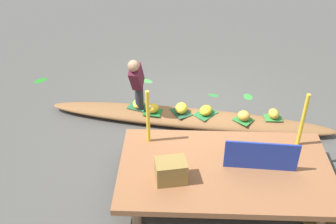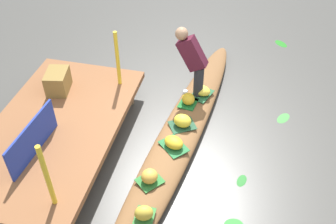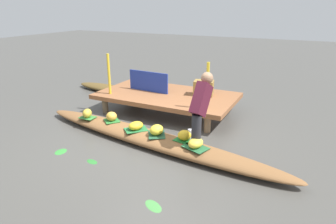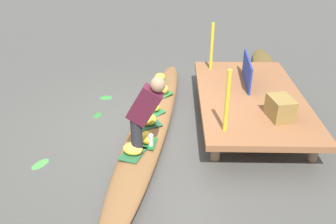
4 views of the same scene
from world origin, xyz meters
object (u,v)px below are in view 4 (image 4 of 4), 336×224
at_px(water_bottle, 151,140).
at_px(vendor_boat, 151,126).
at_px(banana_bunch_4, 152,107).
at_px(vendor_person, 144,112).
at_px(produce_crate, 280,108).
at_px(market_banner, 247,71).
at_px(banana_bunch_3, 148,119).
at_px(banana_bunch_1, 163,89).
at_px(moored_boat, 265,66).
at_px(banana_bunch_2, 147,138).
at_px(banana_bunch_0, 133,149).
at_px(banana_bunch_5, 160,77).

bearing_deg(water_bottle, vendor_boat, -175.74).
xyz_separation_m(banana_bunch_4, vendor_person, (1.27, -0.01, 0.60)).
distance_m(banana_bunch_4, vendor_person, 1.40).
relative_size(vendor_person, water_bottle, 6.23).
height_order(vendor_boat, produce_crate, produce_crate).
height_order(banana_bunch_4, produce_crate, produce_crate).
distance_m(market_banner, produce_crate, 1.34).
bearing_deg(market_banner, water_bottle, -39.54).
bearing_deg(banana_bunch_3, market_banner, 123.95).
bearing_deg(banana_bunch_1, moored_boat, 127.48).
distance_m(moored_boat, banana_bunch_2, 4.31).
bearing_deg(banana_bunch_1, banana_bunch_2, -6.31).
height_order(banana_bunch_1, banana_bunch_2, banana_bunch_1).
relative_size(moored_boat, water_bottle, 12.90).
height_order(banana_bunch_1, water_bottle, water_bottle).
distance_m(banana_bunch_4, market_banner, 1.90).
height_order(banana_bunch_2, banana_bunch_4, banana_bunch_2).
relative_size(banana_bunch_0, banana_bunch_3, 1.06).
distance_m(banana_bunch_4, water_bottle, 1.07).
distance_m(banana_bunch_2, banana_bunch_4, 1.00).
distance_m(moored_boat, banana_bunch_4, 3.54).
bearing_deg(banana_bunch_3, vendor_person, 1.58).
distance_m(banana_bunch_5, market_banner, 1.75).
relative_size(vendor_person, produce_crate, 2.70).
bearing_deg(market_banner, banana_bunch_3, -52.53).
relative_size(moored_boat, banana_bunch_1, 10.98).
bearing_deg(produce_crate, water_bottle, -76.25).
relative_size(moored_boat, banana_bunch_4, 8.45).
height_order(banana_bunch_2, banana_bunch_3, banana_bunch_3).
bearing_deg(vendor_person, banana_bunch_3, -178.42).
bearing_deg(banana_bunch_3, water_bottle, 7.35).
height_order(banana_bunch_1, banana_bunch_3, banana_bunch_3).
bearing_deg(vendor_boat, produce_crate, 89.27).
relative_size(banana_bunch_3, produce_crate, 0.62).
xyz_separation_m(moored_boat, water_bottle, (3.55, -2.47, 0.23)).
bearing_deg(banana_bunch_1, banana_bunch_5, -171.55).
height_order(moored_boat, vendor_person, vendor_person).
height_order(banana_bunch_2, banana_bunch_5, banana_bunch_5).
bearing_deg(banana_bunch_1, water_bottle, -4.00).
bearing_deg(banana_bunch_4, vendor_person, -0.42).
height_order(banana_bunch_4, banana_bunch_5, banana_bunch_5).
bearing_deg(water_bottle, vendor_person, -15.84).
xyz_separation_m(vendor_boat, vendor_person, (0.96, 0.00, 0.79)).
xyz_separation_m(banana_bunch_2, vendor_person, (0.27, 0.01, 0.59)).
distance_m(banana_bunch_2, vendor_person, 0.65).
height_order(market_banner, produce_crate, market_banner).
xyz_separation_m(banana_bunch_3, produce_crate, (0.13, 2.03, 0.30)).
height_order(water_bottle, produce_crate, produce_crate).
distance_m(banana_bunch_1, vendor_person, 2.05).
xyz_separation_m(banana_bunch_3, market_banner, (-1.18, 1.75, 0.37)).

